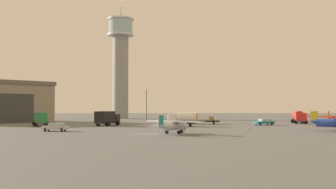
% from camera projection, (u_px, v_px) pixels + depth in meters
% --- Properties ---
extents(ground_plane, '(400.00, 400.00, 0.00)m').
position_uv_depth(ground_plane, '(150.00, 134.00, 58.17)').
color(ground_plane, '#60605E').
extents(control_tower, '(9.01, 9.01, 38.81)m').
position_uv_depth(control_tower, '(121.00, 60.00, 137.38)').
color(control_tower, gray).
rests_on(control_tower, ground_plane).
extents(airplane_red, '(9.37, 8.11, 3.11)m').
position_uv_depth(airplane_red, '(333.00, 119.00, 80.33)').
color(airplane_red, red).
rests_on(airplane_red, ground_plane).
extents(airplane_silver, '(8.58, 7.28, 2.81)m').
position_uv_depth(airplane_silver, '(173.00, 125.00, 57.80)').
color(airplane_silver, '#B7BABF').
rests_on(airplane_silver, ground_plane).
extents(truck_box_black, '(4.88, 7.10, 3.08)m').
position_uv_depth(truck_box_black, '(107.00, 118.00, 83.65)').
color(truck_box_black, '#38383D').
rests_on(truck_box_black, ground_plane).
extents(truck_box_green, '(4.40, 6.47, 2.76)m').
position_uv_depth(truck_box_green, '(40.00, 118.00, 82.81)').
color(truck_box_green, '#38383D').
rests_on(truck_box_green, ground_plane).
extents(truck_fuel_tanker_white, '(5.73, 3.11, 2.88)m').
position_uv_depth(truck_fuel_tanker_white, '(182.00, 119.00, 81.05)').
color(truck_fuel_tanker_white, '#38383D').
rests_on(truck_fuel_tanker_white, ground_plane).
extents(truck_fuel_tanker_red, '(3.90, 7.06, 3.03)m').
position_uv_depth(truck_fuel_tanker_red, '(299.00, 116.00, 95.68)').
color(truck_fuel_tanker_red, '#38383D').
rests_on(truck_fuel_tanker_red, ground_plane).
extents(truck_flatbed_orange, '(7.51, 4.03, 2.44)m').
position_uv_depth(truck_flatbed_orange, '(199.00, 119.00, 92.21)').
color(truck_flatbed_orange, '#38383D').
rests_on(truck_flatbed_orange, ground_plane).
extents(car_silver, '(4.22, 2.45, 1.37)m').
position_uv_depth(car_silver, '(55.00, 127.00, 64.49)').
color(car_silver, '#B7BABF').
rests_on(car_silver, ground_plane).
extents(car_teal, '(4.75, 3.08, 1.37)m').
position_uv_depth(car_teal, '(264.00, 122.00, 86.28)').
color(car_teal, teal).
rests_on(car_teal, ground_plane).
extents(light_post_north, '(0.44, 0.44, 9.14)m').
position_uv_depth(light_post_north, '(146.00, 102.00, 110.21)').
color(light_post_north, '#38383D').
rests_on(light_post_north, ground_plane).
extents(traffic_cone_near_left, '(0.36, 0.36, 0.63)m').
position_uv_depth(traffic_cone_near_left, '(249.00, 128.00, 67.76)').
color(traffic_cone_near_left, black).
rests_on(traffic_cone_near_left, ground_plane).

